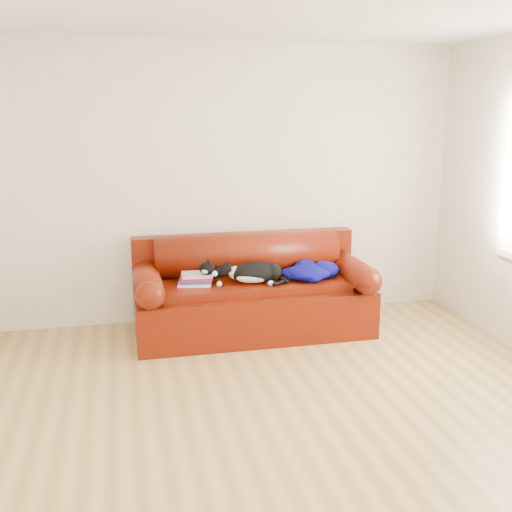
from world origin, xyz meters
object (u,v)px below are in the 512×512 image
Objects in this scene: sofa_base at (252,307)px; book_stack at (196,279)px; blanket at (310,271)px; cat at (255,273)px.

sofa_base is 6.60× the size of book_stack.
sofa_base is 3.53× the size of blanket.
book_stack is (-0.52, -0.05, 0.31)m from sofa_base.
book_stack is at bearing 178.10° from blanket.
cat reaches higher than book_stack.
blanket is at bearing -1.90° from book_stack.
cat is 1.06× the size of blanket.
sofa_base is 3.34× the size of cat.
sofa_base is at bearing 99.97° from cat.
cat is at bearing -91.73° from sofa_base.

